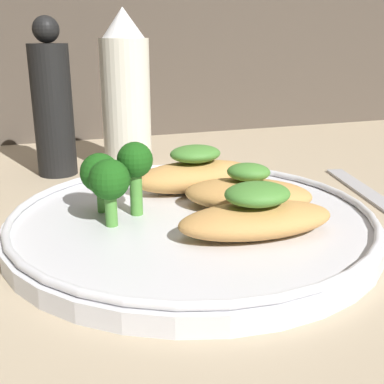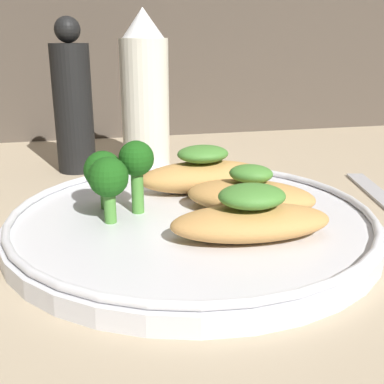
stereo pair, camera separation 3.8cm
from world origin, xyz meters
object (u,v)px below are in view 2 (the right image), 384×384
Objects in this scene: sauce_bottle at (145,94)px; broccoli_bunch at (114,171)px; plate at (192,220)px; pepper_grinder at (73,103)px.

broccoli_bunch is at bearing -104.91° from sauce_bottle.
plate is 1.71× the size of pepper_grinder.
sauce_bottle reaches higher than broccoli_bunch.
pepper_grinder reaches higher than plate.
plate is at bearing -88.15° from sauce_bottle.
pepper_grinder is at bearing 112.74° from plate.
broccoli_bunch is 0.34× the size of sauce_bottle.
broccoli_bunch reaches higher than plate.
sauce_bottle is at bearing 91.85° from plate.
pepper_grinder is at bearing -180.00° from sauce_bottle.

